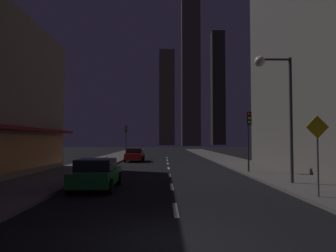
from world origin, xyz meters
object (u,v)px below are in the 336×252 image
object	(u,v)px
car_parked_near	(97,174)
traffic_light_near_right	(249,128)
car_parked_far	(135,155)
pedestrian_crossing_sign	(318,148)
traffic_light_far_left	(126,134)
street_lamp_right	(275,88)
fire_hydrant_far_left	(106,160)

from	to	relation	value
car_parked_near	traffic_light_near_right	bearing A→B (deg)	35.94
traffic_light_near_right	car_parked_far	bearing A→B (deg)	125.41
car_parked_far	pedestrian_crossing_sign	distance (m)	24.15
traffic_light_far_left	pedestrian_crossing_sign	xyz separation A→B (m)	(11.10, -29.94, -1.18)
traffic_light_near_right	street_lamp_right	size ratio (longest dim) A/B	0.64
car_parked_near	pedestrian_crossing_sign	xyz separation A→B (m)	(9.20, -2.90, 1.28)
car_parked_far	traffic_light_near_right	size ratio (longest dim) A/B	1.01
car_parked_far	pedestrian_crossing_sign	bearing A→B (deg)	-67.58
fire_hydrant_far_left	street_lamp_right	size ratio (longest dim) A/B	0.10
pedestrian_crossing_sign	fire_hydrant_far_left	bearing A→B (deg)	122.74
fire_hydrant_far_left	traffic_light_far_left	world-z (taller)	traffic_light_far_left
car_parked_far	fire_hydrant_far_left	xyz separation A→B (m)	(-2.30, -4.41, -0.29)
car_parked_near	street_lamp_right	xyz separation A→B (m)	(8.98, 1.04, 4.33)
fire_hydrant_far_left	car_parked_far	bearing A→B (deg)	62.46
street_lamp_right	pedestrian_crossing_sign	xyz separation A→B (m)	(0.22, -3.94, -3.05)
traffic_light_near_right	car_parked_near	bearing A→B (deg)	-144.06
traffic_light_near_right	street_lamp_right	distance (m)	5.86
traffic_light_near_right	fire_hydrant_far_left	bearing A→B (deg)	143.65
traffic_light_near_right	street_lamp_right	world-z (taller)	street_lamp_right
car_parked_near	street_lamp_right	world-z (taller)	street_lamp_right
traffic_light_far_left	pedestrian_crossing_sign	world-z (taller)	traffic_light_far_left
fire_hydrant_far_left	pedestrian_crossing_sign	xyz separation A→B (m)	(11.50, -17.89, 1.56)
traffic_light_far_left	fire_hydrant_far_left	bearing A→B (deg)	-91.90
traffic_light_near_right	pedestrian_crossing_sign	size ratio (longest dim) A/B	1.33
car_parked_near	traffic_light_far_left	distance (m)	27.22
traffic_light_near_right	pedestrian_crossing_sign	distance (m)	9.57
street_lamp_right	traffic_light_near_right	bearing A→B (deg)	88.76
street_lamp_right	pedestrian_crossing_sign	distance (m)	4.99
fire_hydrant_far_left	traffic_light_near_right	world-z (taller)	traffic_light_near_right
car_parked_far	street_lamp_right	world-z (taller)	street_lamp_right
street_lamp_right	pedestrian_crossing_sign	world-z (taller)	street_lamp_right
car_parked_near	fire_hydrant_far_left	xyz separation A→B (m)	(-2.30, 14.99, -0.29)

